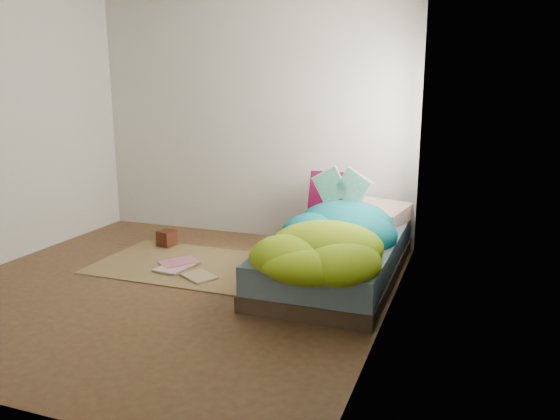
# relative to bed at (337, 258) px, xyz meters

# --- Properties ---
(ground) EXTENTS (3.50, 3.50, 0.00)m
(ground) POSITION_rel_bed_xyz_m (-1.22, -0.72, -0.17)
(ground) COLOR #48291B
(ground) RESTS_ON ground
(room_walls) EXTENTS (3.54, 3.54, 2.62)m
(room_walls) POSITION_rel_bed_xyz_m (-1.21, -0.71, 1.46)
(room_walls) COLOR silver
(room_walls) RESTS_ON ground
(bed) EXTENTS (1.00, 2.00, 0.34)m
(bed) POSITION_rel_bed_xyz_m (0.00, 0.00, 0.00)
(bed) COLOR #3C3221
(bed) RESTS_ON ground
(duvet) EXTENTS (0.96, 1.84, 0.34)m
(duvet) POSITION_rel_bed_xyz_m (0.00, -0.22, 0.34)
(duvet) COLOR #07606E
(duvet) RESTS_ON bed
(rug) EXTENTS (1.60, 1.10, 0.01)m
(rug) POSITION_rel_bed_xyz_m (-1.37, -0.17, -0.16)
(rug) COLOR brown
(rug) RESTS_ON ground
(pillow_floral) EXTENTS (0.73, 0.59, 0.14)m
(pillow_floral) POSITION_rel_bed_xyz_m (0.16, 0.78, 0.24)
(pillow_floral) COLOR white
(pillow_floral) RESTS_ON bed
(pillow_magenta) EXTENTS (0.46, 0.15, 0.46)m
(pillow_magenta) POSITION_rel_bed_xyz_m (-0.21, 0.64, 0.40)
(pillow_magenta) COLOR #500531
(pillow_magenta) RESTS_ON bed
(open_book) EXTENTS (0.45, 0.15, 0.27)m
(open_book) POSITION_rel_bed_xyz_m (-0.07, 0.37, 0.65)
(open_book) COLOR #2A8133
(open_book) RESTS_ON duvet
(wooden_box) EXTENTS (0.18, 0.18, 0.15)m
(wooden_box) POSITION_rel_bed_xyz_m (-1.85, 0.28, -0.08)
(wooden_box) COLOR black
(wooden_box) RESTS_ON rug
(floor_book_a) EXTENTS (0.28, 0.36, 0.03)m
(floor_book_a) POSITION_rel_bed_xyz_m (-1.51, -0.32, -0.14)
(floor_book_a) COLOR beige
(floor_book_a) RESTS_ON rug
(floor_book_b) EXTENTS (0.39, 0.41, 0.03)m
(floor_book_b) POSITION_rel_bed_xyz_m (-1.52, -0.14, -0.14)
(floor_book_b) COLOR #C87391
(floor_book_b) RESTS_ON rug
(floor_book_c) EXTENTS (0.36, 0.33, 0.02)m
(floor_book_c) POSITION_rel_bed_xyz_m (-1.13, -0.55, -0.15)
(floor_book_c) COLOR tan
(floor_book_c) RESTS_ON rug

